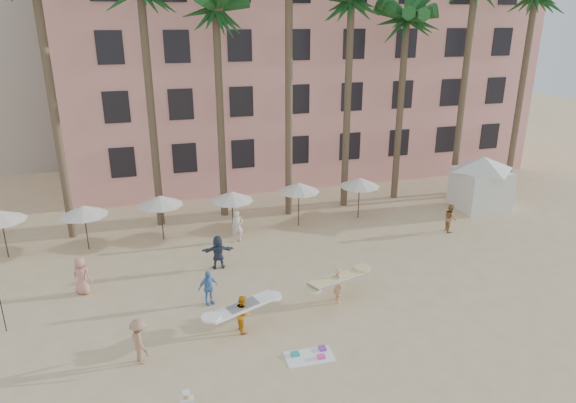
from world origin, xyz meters
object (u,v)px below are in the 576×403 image
at_px(carrier_white, 243,312).
at_px(carrier_yellow, 338,282).
at_px(pink_hotel, 296,69).
at_px(cabana, 482,178).

bearing_deg(carrier_white, carrier_yellow, 12.96).
bearing_deg(carrier_yellow, pink_hotel, 77.56).
xyz_separation_m(pink_hotel, carrier_white, (-9.46, -23.57, -7.15)).
xyz_separation_m(pink_hotel, carrier_yellow, (-4.97, -22.54, -7.06)).
xyz_separation_m(carrier_yellow, carrier_white, (-4.48, -1.03, -0.08)).
height_order(cabana, carrier_yellow, cabana).
distance_m(pink_hotel, carrier_white, 26.38).
bearing_deg(carrier_yellow, carrier_white, -167.04).
distance_m(pink_hotel, carrier_yellow, 24.14).
bearing_deg(cabana, carrier_white, -151.82).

